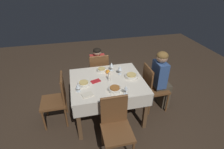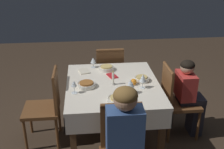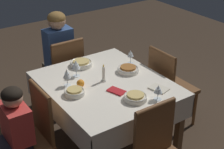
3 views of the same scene
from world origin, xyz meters
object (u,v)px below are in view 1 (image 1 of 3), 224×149
object	(u,v)px
bowl_west	(131,76)
chair_north	(116,125)
person_adult_denim	(161,77)
candle_centerpiece	(109,77)
bowl_east	(84,83)
wine_glass_south	(112,65)
bowl_north	(115,89)
chair_south	(99,71)
chair_east	(57,98)
person_child_red	(97,66)
napkin_spare_side	(87,95)
bowl_south	(102,70)
wine_glass_east	(78,86)
wine_glass_north	(126,88)
napkin_red_folded	(96,81)
dining_table	(107,85)
wine_glass_west	(120,68)
chair_west	(152,86)
orange_fruit	(108,72)

from	to	relation	value
bowl_west	chair_north	bearing A→B (deg)	59.04
person_adult_denim	candle_centerpiece	bearing A→B (deg)	89.81
person_adult_denim	bowl_east	xyz separation A→B (m)	(1.37, 0.04, 0.11)
wine_glass_south	bowl_north	world-z (taller)	wine_glass_south
chair_south	chair_east	size ratio (longest dim) A/B	1.00
person_child_red	napkin_spare_side	world-z (taller)	person_child_red
bowl_south	wine_glass_east	world-z (taller)	wine_glass_east
chair_south	wine_glass_north	bearing A→B (deg)	100.40
person_adult_denim	napkin_red_folded	xyz separation A→B (m)	(1.18, -0.01, 0.09)
dining_table	bowl_east	xyz separation A→B (m)	(0.39, 0.04, 0.12)
dining_table	bowl_north	size ratio (longest dim) A/B	5.85
wine_glass_west	bowl_north	xyz separation A→B (m)	(0.20, 0.45, -0.09)
person_adult_denim	bowl_south	bearing A→B (deg)	71.96
chair_east	wine_glass_west	distance (m)	1.15
wine_glass_west	wine_glass_south	xyz separation A→B (m)	(0.11, -0.15, -0.00)
candle_centerpiece	bowl_east	bearing A→B (deg)	5.94
chair_west	wine_glass_north	xyz separation A→B (m)	(0.65, 0.42, 0.35)
chair_south	wine_glass_south	bearing A→B (deg)	110.91
bowl_east	candle_centerpiece	world-z (taller)	candle_centerpiece
person_child_red	bowl_north	world-z (taller)	person_child_red
wine_glass_west	chair_west	bearing A→B (deg)	165.16
wine_glass_east	chair_north	bearing A→B (deg)	128.68
wine_glass_north	wine_glass_south	bearing A→B (deg)	-86.45
chair_south	wine_glass_north	size ratio (longest dim) A/B	6.21
chair_south	person_adult_denim	distance (m)	1.27
bowl_east	napkin_spare_side	size ratio (longest dim) A/B	1.04
dining_table	bowl_north	bearing A→B (deg)	100.70
chair_north	bowl_east	bearing A→B (deg)	116.09
wine_glass_west	napkin_spare_side	bearing A→B (deg)	37.41
chair_north	dining_table	bearing A→B (deg)	87.09
bowl_east	wine_glass_north	xyz separation A→B (m)	(-0.58, 0.38, 0.08)
dining_table	napkin_spare_side	bearing A→B (deg)	41.34
bowl_west	person_child_red	bearing A→B (deg)	-63.87
chair_east	wine_glass_west	world-z (taller)	same
chair_north	wine_glass_south	xyz separation A→B (m)	(-0.18, -1.06, 0.36)
bowl_west	candle_centerpiece	xyz separation A→B (m)	(0.39, 0.01, 0.04)
chair_south	bowl_east	xyz separation A→B (m)	(0.36, 0.79, 0.27)
chair_north	wine_glass_north	size ratio (longest dim) A/B	6.21
chair_west	napkin_spare_side	bearing A→B (deg)	104.91
orange_fruit	bowl_north	bearing A→B (deg)	89.84
chair_north	bowl_south	size ratio (longest dim) A/B	5.17
wine_glass_west	bowl_east	xyz separation A→B (m)	(0.64, 0.19, -0.09)
wine_glass_north	wine_glass_east	bearing A→B (deg)	-18.46
chair_west	bowl_south	bearing A→B (deg)	69.07
napkin_red_folded	orange_fruit	bearing A→B (deg)	-139.41
napkin_red_folded	wine_glass_east	bearing A→B (deg)	35.69
dining_table	chair_east	bearing A→B (deg)	-2.63
chair_south	wine_glass_west	world-z (taller)	same
person_child_red	chair_east	bearing A→B (deg)	47.39
bowl_north	napkin_spare_side	xyz separation A→B (m)	(0.42, 0.02, -0.02)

